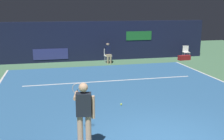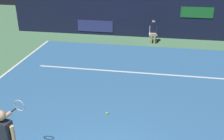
{
  "view_description": "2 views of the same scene",
  "coord_description": "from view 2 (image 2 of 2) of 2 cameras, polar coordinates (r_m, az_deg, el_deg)",
  "views": [
    {
      "loc": [
        -2.75,
        -5.73,
        3.42
      ],
      "look_at": [
        -0.14,
        5.53,
        0.75
      ],
      "focal_mm": 42.84,
      "sensor_mm": 36.0,
      "label": 1
    },
    {
      "loc": [
        0.98,
        -3.83,
        4.67
      ],
      "look_at": [
        -0.52,
        4.79,
        0.77
      ],
      "focal_mm": 42.17,
      "sensor_mm": 36.0,
      "label": 2
    }
  ],
  "objects": [
    {
      "name": "ground_plane",
      "position": [
        9.56,
        2.73,
        -5.23
      ],
      "size": [
        31.53,
        31.53,
        0.0
      ],
      "primitive_type": "plane",
      "color": "#4C7A56"
    },
    {
      "name": "court_surface",
      "position": [
        9.55,
        2.73,
        -5.2
      ],
      "size": [
        10.46,
        10.9,
        0.01
      ],
      "primitive_type": "cube",
      "color": "#336699",
      "rests_on": "ground"
    },
    {
      "name": "line_service",
      "position": [
        11.24,
        3.98,
        -0.47
      ],
      "size": [
        8.16,
        0.1,
        0.01
      ],
      "primitive_type": "cube",
      "color": "white",
      "rests_on": "court_surface"
    },
    {
      "name": "back_wall",
      "position": [
        16.03,
        6.26,
        11.75
      ],
      "size": [
        15.81,
        0.33,
        2.6
      ],
      "color": "#141933",
      "rests_on": "ground"
    },
    {
      "name": "tennis_player",
      "position": [
        6.29,
        -21.95,
        -13.79
      ],
      "size": [
        0.51,
        1.0,
        1.73
      ],
      "color": "#DBAD89",
      "rests_on": "ground"
    },
    {
      "name": "line_judge_on_chair",
      "position": [
        15.09,
        8.94,
        8.44
      ],
      "size": [
        0.47,
        0.55,
        1.32
      ],
      "color": "white",
      "rests_on": "ground"
    },
    {
      "name": "tennis_ball",
      "position": [
        8.41,
        -1.06,
        -9.31
      ],
      "size": [
        0.07,
        0.07,
        0.07
      ],
      "primitive_type": "sphere",
      "color": "#CCE033",
      "rests_on": "court_surface"
    }
  ]
}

